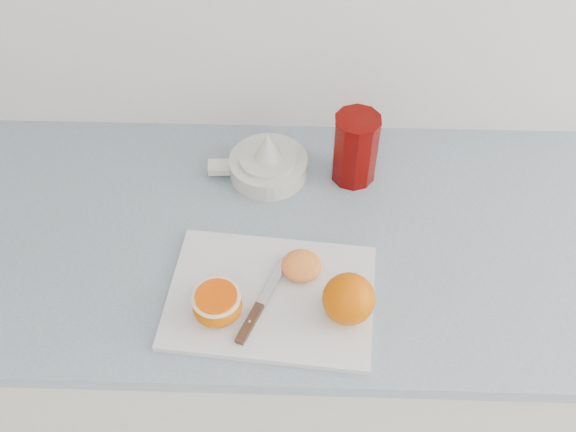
% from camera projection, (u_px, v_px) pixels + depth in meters
% --- Properties ---
extents(counter, '(2.60, 0.64, 0.89)m').
position_uv_depth(counter, '(295.00, 348.00, 1.55)').
color(counter, beige).
rests_on(counter, ground).
extents(cutting_board, '(0.37, 0.28, 0.01)m').
position_uv_depth(cutting_board, '(271.00, 296.00, 1.11)').
color(cutting_board, silver).
rests_on(cutting_board, counter).
extents(whole_orange, '(0.09, 0.09, 0.09)m').
position_uv_depth(whole_orange, '(349.00, 299.00, 1.04)').
color(whole_orange, '#DE5800').
rests_on(whole_orange, cutting_board).
extents(half_orange, '(0.08, 0.08, 0.05)m').
position_uv_depth(half_orange, '(217.00, 304.00, 1.06)').
color(half_orange, '#DE5800').
rests_on(half_orange, cutting_board).
extents(squeezed_shell, '(0.07, 0.07, 0.03)m').
position_uv_depth(squeezed_shell, '(301.00, 265.00, 1.12)').
color(squeezed_shell, orange).
rests_on(squeezed_shell, cutting_board).
extents(paring_knife, '(0.08, 0.18, 0.01)m').
position_uv_depth(paring_knife, '(254.00, 316.00, 1.07)').
color(paring_knife, '#482E1C').
rests_on(paring_knife, cutting_board).
extents(citrus_juicer, '(0.20, 0.16, 0.11)m').
position_uv_depth(citrus_juicer, '(267.00, 163.00, 1.29)').
color(citrus_juicer, white).
rests_on(citrus_juicer, counter).
extents(red_tumbler, '(0.09, 0.09, 0.15)m').
position_uv_depth(red_tumbler, '(355.00, 151.00, 1.26)').
color(red_tumbler, '#600200').
rests_on(red_tumbler, counter).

